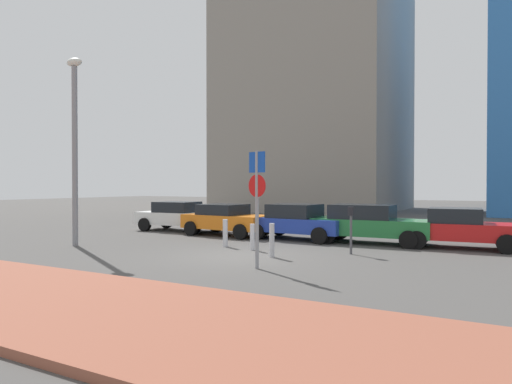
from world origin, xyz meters
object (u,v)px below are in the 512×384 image
at_px(parked_car_white, 179,216).
at_px(parking_sign_post, 257,194).
at_px(traffic_bollard_near, 225,233).
at_px(traffic_bollard_far, 252,237).
at_px(street_lamp, 75,135).
at_px(parked_car_red, 459,228).
at_px(parked_car_orange, 227,219).
at_px(parking_meter, 351,224).
at_px(parked_car_blue, 297,221).
at_px(parked_car_green, 369,223).
at_px(traffic_bollard_mid, 272,240).

height_order(parked_car_white, parking_sign_post, parking_sign_post).
bearing_deg(traffic_bollard_near, traffic_bollard_far, -12.35).
relative_size(street_lamp, traffic_bollard_far, 7.66).
height_order(parked_car_red, parking_sign_post, parking_sign_post).
height_order(parked_car_orange, parked_car_red, parked_car_red).
distance_m(parked_car_red, traffic_bollard_near, 8.29).
bearing_deg(parking_meter, street_lamp, -163.20).
bearing_deg(parking_meter, parked_car_blue, 137.68).
bearing_deg(parked_car_orange, parked_car_green, 2.86).
bearing_deg(parked_car_orange, street_lamp, -118.52).
relative_size(parked_car_blue, traffic_bollard_mid, 3.99).
distance_m(parking_meter, traffic_bollard_near, 4.58).
bearing_deg(parking_meter, parking_sign_post, -111.13).
relative_size(traffic_bollard_mid, traffic_bollard_far, 1.17).
distance_m(traffic_bollard_near, traffic_bollard_far, 1.32).
relative_size(parked_car_white, parked_car_green, 0.97).
bearing_deg(parked_car_orange, traffic_bollard_far, -46.60).
relative_size(parked_car_green, street_lamp, 0.64).
distance_m(parked_car_white, traffic_bollard_near, 6.32).
bearing_deg(parked_car_white, parking_sign_post, -40.59).
bearing_deg(street_lamp, parked_car_red, 25.92).
bearing_deg(traffic_bollard_near, parking_sign_post, -46.49).
relative_size(parked_car_white, parked_car_blue, 1.03).
distance_m(parked_car_orange, street_lamp, 7.16).
distance_m(parked_car_orange, traffic_bollard_far, 4.71).
relative_size(street_lamp, traffic_bollard_mid, 6.56).
bearing_deg(parked_car_white, street_lamp, -88.93).
distance_m(parking_sign_post, parking_meter, 4.09).
xyz_separation_m(parked_car_white, parked_car_orange, (3.14, -0.62, -0.01)).
bearing_deg(traffic_bollard_mid, traffic_bollard_near, 152.49).
distance_m(parking_sign_post, traffic_bollard_near, 4.74).
bearing_deg(traffic_bollard_mid, parked_car_green, 69.94).
distance_m(parked_car_white, parked_car_orange, 3.20).
bearing_deg(parking_meter, traffic_bollard_mid, -137.97).
xyz_separation_m(parking_meter, traffic_bollard_mid, (-1.96, -1.77, -0.46)).
height_order(parked_car_white, traffic_bollard_mid, parked_car_white).
distance_m(parked_car_green, street_lamp, 11.47).
xyz_separation_m(parked_car_orange, traffic_bollard_far, (3.23, -3.41, -0.28)).
bearing_deg(parked_car_red, traffic_bollard_mid, -134.73).
distance_m(parked_car_blue, parking_sign_post, 6.90).
height_order(parked_car_green, parking_meter, parking_meter).
xyz_separation_m(parked_car_red, traffic_bollard_near, (-7.46, -3.60, -0.23)).
xyz_separation_m(parked_car_orange, street_lamp, (-3.03, -5.57, 3.33)).
height_order(street_lamp, traffic_bollard_near, street_lamp).
relative_size(parking_sign_post, traffic_bollard_far, 3.50).
height_order(parked_car_orange, street_lamp, street_lamp).
xyz_separation_m(parking_sign_post, traffic_bollard_near, (-3.10, 3.27, -1.48)).
relative_size(parked_car_red, street_lamp, 0.60).
distance_m(parked_car_orange, parking_meter, 7.02).
height_order(traffic_bollard_mid, traffic_bollard_far, traffic_bollard_mid).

